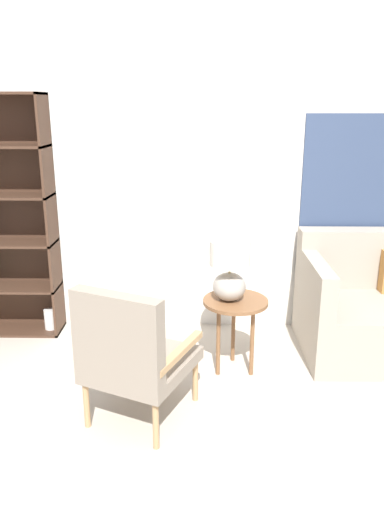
% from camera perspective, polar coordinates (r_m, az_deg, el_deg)
% --- Properties ---
extents(ground_plane, '(14.00, 14.00, 0.00)m').
position_cam_1_polar(ground_plane, '(2.79, 1.37, -25.25)').
color(ground_plane, '#B2A899').
extents(wall_back, '(6.40, 0.08, 2.70)m').
position_cam_1_polar(wall_back, '(4.13, 1.87, 9.71)').
color(wall_back, silver).
rests_on(wall_back, ground_plane).
extents(armchair, '(0.76, 0.79, 0.90)m').
position_cam_1_polar(armchair, '(2.99, -6.98, -10.84)').
color(armchair, tan).
rests_on(armchair, ground_plane).
extents(side_table, '(0.46, 0.46, 0.55)m').
position_cam_1_polar(side_table, '(3.57, 4.97, -6.06)').
color(side_table, brown).
rests_on(side_table, ground_plane).
extents(table_lamp, '(0.28, 0.28, 0.44)m').
position_cam_1_polar(table_lamp, '(3.46, 4.32, -1.35)').
color(table_lamp, '#A59E93').
rests_on(table_lamp, side_table).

